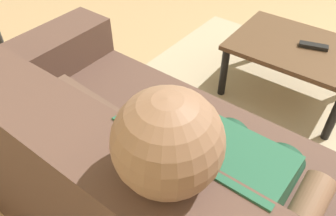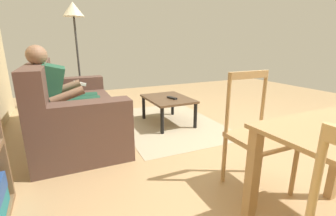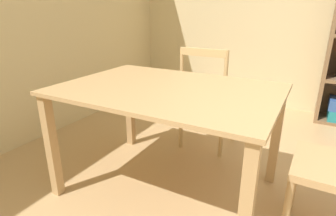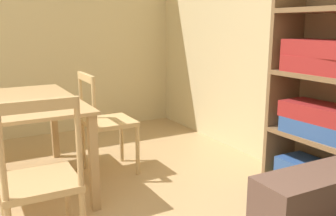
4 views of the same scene
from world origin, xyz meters
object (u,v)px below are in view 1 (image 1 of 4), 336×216
object	(u,v)px
coffee_table	(296,53)
couch	(157,190)
tv_remote	(313,46)
person_lounging	(213,194)

from	to	relation	value
coffee_table	couch	bearing A→B (deg)	86.12
couch	tv_remote	distance (m)	1.37
couch	tv_remote	world-z (taller)	couch
couch	coffee_table	distance (m)	1.34
person_lounging	tv_remote	distance (m)	1.42
couch	person_lounging	world-z (taller)	person_lounging
coffee_table	tv_remote	bearing A→B (deg)	-163.19
person_lounging	tv_remote	world-z (taller)	person_lounging
couch	person_lounging	size ratio (longest dim) A/B	1.75
couch	person_lounging	bearing A→B (deg)	169.65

